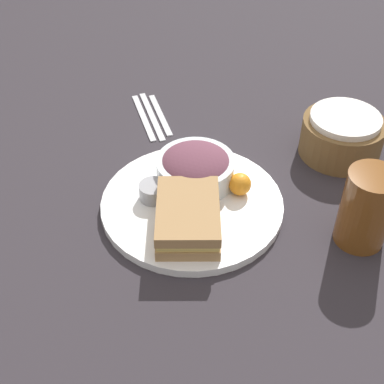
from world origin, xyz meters
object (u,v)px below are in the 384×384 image
(knife, at_px, (152,116))
(spoon, at_px, (160,114))
(sandwich, at_px, (188,217))
(bread_basket, at_px, (342,135))
(fork, at_px, (144,117))
(dressing_cup, at_px, (153,191))
(plate, at_px, (192,204))
(drink_glass, at_px, (366,208))
(salad_bowl, at_px, (196,167))

(knife, height_order, spoon, same)
(sandwich, xyz_separation_m, bread_basket, (-0.14, 0.33, 0.00))
(sandwich, bearing_deg, fork, -178.56)
(sandwich, distance_m, dressing_cup, 0.09)
(bread_basket, xyz_separation_m, knife, (-0.21, -0.32, -0.04))
(plate, relative_size, fork, 1.77)
(dressing_cup, distance_m, drink_glass, 0.34)
(plate, xyz_separation_m, bread_basket, (-0.08, 0.31, 0.03))
(knife, bearing_deg, salad_bowl, -174.65)
(fork, relative_size, knife, 0.95)
(fork, bearing_deg, dressing_cup, 170.90)
(bread_basket, bearing_deg, sandwich, -67.45)
(salad_bowl, relative_size, knife, 0.75)
(bread_basket, relative_size, spoon, 0.97)
(plate, bearing_deg, spoon, 178.92)
(plate, bearing_deg, knife, -177.52)
(plate, bearing_deg, drink_glass, 60.42)
(knife, bearing_deg, plate, 180.00)
(plate, relative_size, spoon, 1.97)
(fork, distance_m, knife, 0.02)
(sandwich, distance_m, spoon, 0.35)
(knife, bearing_deg, sandwich, 176.00)
(spoon, bearing_deg, sandwich, 173.06)
(drink_glass, xyz_separation_m, spoon, (-0.43, -0.23, -0.06))
(plate, distance_m, knife, 0.29)
(sandwich, distance_m, salad_bowl, 0.12)
(plate, xyz_separation_m, fork, (-0.29, -0.03, -0.00))
(bread_basket, distance_m, knife, 0.39)
(bread_basket, bearing_deg, fork, -121.56)
(sandwich, bearing_deg, bread_basket, 112.55)
(plate, bearing_deg, fork, -173.96)
(sandwich, height_order, bread_basket, bread_basket)
(drink_glass, distance_m, fork, 0.51)
(fork, bearing_deg, plate, -176.44)
(salad_bowl, height_order, dressing_cup, salad_bowl)
(sandwich, xyz_separation_m, fork, (-0.35, -0.01, -0.04))
(fork, bearing_deg, knife, -90.00)
(salad_bowl, distance_m, fork, 0.24)
(dressing_cup, bearing_deg, knife, 169.60)
(plate, xyz_separation_m, salad_bowl, (-0.05, 0.02, 0.03))
(dressing_cup, xyz_separation_m, spoon, (-0.27, 0.07, -0.03))
(dressing_cup, height_order, spoon, dressing_cup)
(fork, xyz_separation_m, spoon, (-0.00, 0.04, 0.00))
(plate, distance_m, sandwich, 0.07)
(salad_bowl, distance_m, dressing_cup, 0.09)
(fork, bearing_deg, bread_basket, -124.04)
(dressing_cup, bearing_deg, drink_glass, 61.98)
(dressing_cup, height_order, knife, dressing_cup)
(knife, relative_size, spoon, 1.17)
(drink_glass, height_order, bread_basket, drink_glass)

